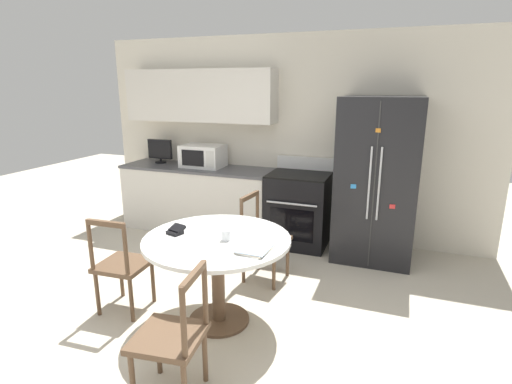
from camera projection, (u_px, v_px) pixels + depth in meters
ground_plane at (191, 339)px, 3.20m from camera, size 14.00×14.00×0.00m
back_wall at (263, 127)px, 5.27m from camera, size 5.20×0.44×2.60m
kitchen_counter at (198, 198)px, 5.54m from camera, size 2.12×0.64×0.90m
refrigerator at (377, 180)px, 4.54m from camera, size 0.87×0.79×1.86m
oven_range at (299, 209)px, 5.03m from camera, size 0.74×0.68×1.08m
microwave at (203, 156)px, 5.39m from camera, size 0.56×0.40×0.30m
countertop_tv at (160, 150)px, 5.67m from camera, size 0.37×0.16×0.33m
dining_table at (217, 254)px, 3.30m from camera, size 1.21×1.21×0.77m
dining_chair_far at (263, 240)px, 4.11m from camera, size 0.47×0.47×0.90m
dining_chair_near at (173, 337)px, 2.52m from camera, size 0.47×0.47×0.90m
dining_chair_left at (122, 265)px, 3.52m from camera, size 0.44×0.44×0.90m
candle_glass at (226, 236)px, 3.20m from camera, size 0.08×0.08×0.09m
wallet at (176, 230)px, 3.34m from camera, size 0.15×0.15×0.07m
mail_stack at (256, 248)px, 3.02m from camera, size 0.27×0.34×0.02m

